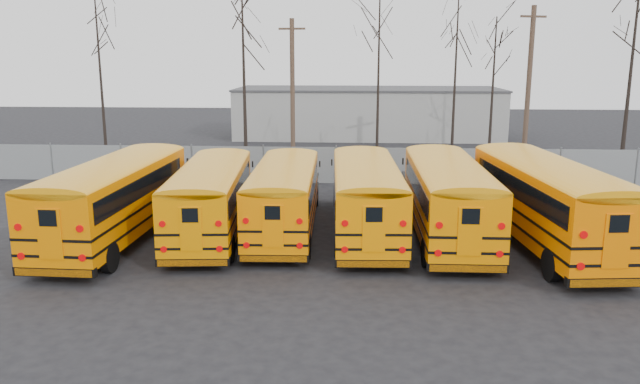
# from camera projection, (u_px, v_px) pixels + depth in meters

# --- Properties ---
(ground) EXTENTS (120.00, 120.00, 0.00)m
(ground) POSITION_uv_depth(u_px,v_px,m) (325.00, 250.00, 22.61)
(ground) COLOR black
(ground) RESTS_ON ground
(fence) EXTENTS (40.00, 0.04, 2.00)m
(fence) POSITION_uv_depth(u_px,v_px,m) (336.00, 165.00, 34.09)
(fence) COLOR gray
(fence) RESTS_ON ground
(distant_building) EXTENTS (22.00, 8.00, 4.00)m
(distant_building) POSITION_uv_depth(u_px,v_px,m) (368.00, 113.00, 53.24)
(distant_building) COLOR #9C9B97
(distant_building) RESTS_ON ground
(bus_a) EXTENTS (2.91, 11.32, 3.15)m
(bus_a) POSITION_uv_depth(u_px,v_px,m) (117.00, 193.00, 23.50)
(bus_a) COLOR black
(bus_a) RESTS_ON ground
(bus_b) EXTENTS (3.24, 10.47, 2.89)m
(bus_b) POSITION_uv_depth(u_px,v_px,m) (211.00, 193.00, 24.15)
(bus_b) COLOR black
(bus_b) RESTS_ON ground
(bus_c) EXTENTS (2.62, 10.22, 2.84)m
(bus_c) POSITION_uv_depth(u_px,v_px,m) (285.00, 192.00, 24.51)
(bus_c) COLOR black
(bus_c) RESTS_ON ground
(bus_d) EXTENTS (2.89, 10.72, 2.97)m
(bus_d) POSITION_uv_depth(u_px,v_px,m) (366.00, 192.00, 24.14)
(bus_d) COLOR black
(bus_d) RESTS_ON ground
(bus_e) EXTENTS (2.60, 11.01, 3.07)m
(bus_e) POSITION_uv_depth(u_px,v_px,m) (447.00, 192.00, 23.81)
(bus_e) COLOR black
(bus_e) RESTS_ON ground
(bus_f) EXTENTS (3.87, 11.83, 3.26)m
(bus_f) POSITION_uv_depth(u_px,v_px,m) (546.00, 195.00, 22.80)
(bus_f) COLOR black
(bus_f) RESTS_ON ground
(utility_pole_left) EXTENTS (1.61, 0.28, 9.01)m
(utility_pole_left) POSITION_uv_depth(u_px,v_px,m) (293.00, 93.00, 37.65)
(utility_pole_left) COLOR #4F3A2C
(utility_pole_left) RESTS_ON ground
(utility_pole_right) EXTENTS (1.68, 0.71, 9.78)m
(utility_pole_right) POSITION_uv_depth(u_px,v_px,m) (529.00, 86.00, 37.90)
(utility_pole_right) COLOR #4E3A2C
(utility_pole_right) RESTS_ON ground
(tree_0) EXTENTS (0.26, 0.26, 11.22)m
(tree_0) POSITION_uv_depth(u_px,v_px,m) (101.00, 76.00, 38.94)
(tree_0) COLOR black
(tree_0) RESTS_ON ground
(tree_1) EXTENTS (0.26, 0.26, 10.67)m
(tree_1) POSITION_uv_depth(u_px,v_px,m) (244.00, 83.00, 36.01)
(tree_1) COLOR black
(tree_1) RESTS_ON ground
(tree_2) EXTENTS (0.26, 0.26, 11.45)m
(tree_2) POSITION_uv_depth(u_px,v_px,m) (378.00, 76.00, 35.84)
(tree_2) COLOR black
(tree_2) RESTS_ON ground
(tree_3) EXTENTS (0.26, 0.26, 10.46)m
(tree_3) POSITION_uv_depth(u_px,v_px,m) (455.00, 84.00, 36.21)
(tree_3) COLOR black
(tree_3) RESTS_ON ground
(tree_4) EXTENTS (0.26, 0.26, 9.09)m
(tree_4) POSITION_uv_depth(u_px,v_px,m) (492.00, 95.00, 37.35)
(tree_4) COLOR black
(tree_4) RESTS_ON ground
(tree_5) EXTENTS (0.26, 0.26, 12.51)m
(tree_5) POSITION_uv_depth(u_px,v_px,m) (631.00, 66.00, 37.73)
(tree_5) COLOR black
(tree_5) RESTS_ON ground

